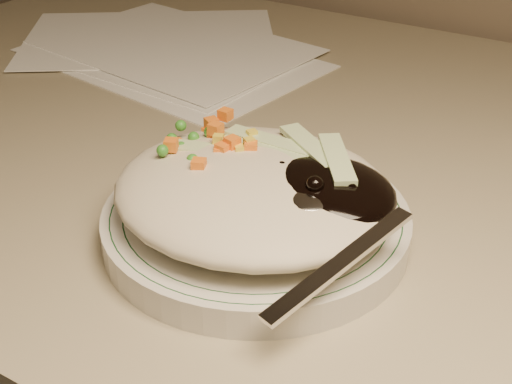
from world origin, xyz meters
The scene contains 5 objects.
desk centered at (0.00, 1.38, 0.54)m, with size 1.40×0.70×0.74m.
plate centered at (-0.09, 1.22, 0.75)m, with size 0.21×0.21×0.02m, color silver.
plate_rim centered at (-0.09, 1.22, 0.76)m, with size 0.20×0.20×0.00m.
meal centered at (-0.09, 1.22, 0.78)m, with size 0.21×0.19×0.05m.
papers centered at (-0.38, 1.49, 0.74)m, with size 0.42×0.34×0.00m.
Camera 1 is at (0.13, 0.86, 1.03)m, focal length 50.00 mm.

